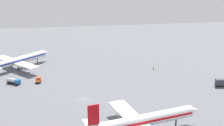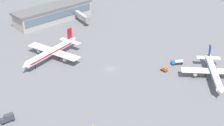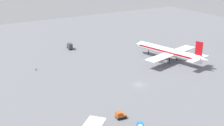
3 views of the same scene
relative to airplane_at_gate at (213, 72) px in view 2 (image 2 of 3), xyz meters
name	(u,v)px [view 2 (image 2 of 3)]	position (x,y,z in m)	size (l,w,h in m)	color
ground	(110,69)	(29.52, -41.81, -4.24)	(288.00, 288.00, 0.00)	slate
terminal_building	(54,13)	(11.13, -119.75, 1.31)	(57.92, 14.97, 10.90)	#9E9993
airplane_at_gate	(213,72)	(0.00, 0.00, 0.00)	(31.12, 29.01, 11.67)	white
airplane_taxiing	(52,52)	(45.45, -71.36, 0.43)	(41.77, 34.03, 12.85)	white
baggage_tug	(165,69)	(11.09, -20.94, -3.09)	(2.51, 3.38, 2.30)	black
fuel_truck	(177,62)	(0.37, -21.22, -2.85)	(6.40, 4.82, 2.50)	black
catering_truck	(7,118)	(89.22, -38.19, -2.55)	(5.81, 2.85, 3.30)	black
ground_crew_worker	(93,126)	(66.73, -11.69, -3.39)	(0.52, 0.52, 1.67)	#1E2338
jet_bridge	(82,16)	(-0.18, -102.08, 0.89)	(6.79, 18.05, 6.74)	#9E9993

